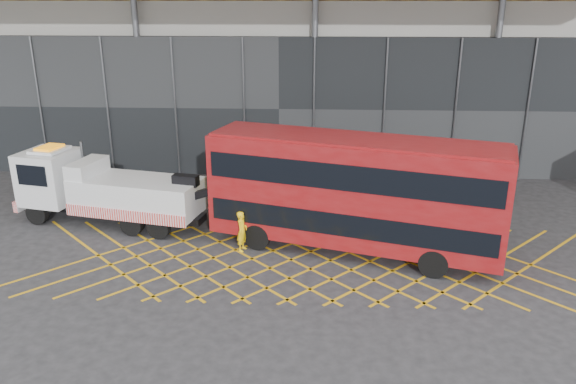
{
  "coord_description": "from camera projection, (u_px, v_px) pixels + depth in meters",
  "views": [
    {
      "loc": [
        4.08,
        -20.63,
        10.2
      ],
      "look_at": [
        3.0,
        1.5,
        2.4
      ],
      "focal_mm": 35.0,
      "sensor_mm": 36.0,
      "label": 1
    }
  ],
  "objects": [
    {
      "name": "ground_plane",
      "position": [
        213.0,
        258.0,
        23.0
      ],
      "size": [
        120.0,
        120.0,
        0.0
      ],
      "primitive_type": "plane",
      "color": "#272729"
    },
    {
      "name": "road_markings",
      "position": [
        311.0,
        260.0,
        22.82
      ],
      "size": [
        24.76,
        7.16,
        0.01
      ],
      "color": "gold",
      "rests_on": "ground_plane"
    },
    {
      "name": "construction_building",
      "position": [
        284.0,
        14.0,
        37.27
      ],
      "size": [
        55.0,
        23.97,
        18.0
      ],
      "color": "#989892",
      "rests_on": "ground_plane"
    },
    {
      "name": "recovery_truck",
      "position": [
        103.0,
        189.0,
        26.04
      ],
      "size": [
        10.39,
        4.33,
        3.61
      ],
      "rotation": [
        0.0,
        0.0,
        -0.22
      ],
      "color": "black",
      "rests_on": "ground_plane"
    },
    {
      "name": "bus_towed",
      "position": [
        354.0,
        190.0,
        22.8
      ],
      "size": [
        12.21,
        6.19,
        4.87
      ],
      "rotation": [
        0.0,
        0.0,
        -0.3
      ],
      "color": "maroon",
      "rests_on": "ground_plane"
    },
    {
      "name": "worker",
      "position": [
        242.0,
        231.0,
        23.44
      ],
      "size": [
        0.56,
        0.72,
        1.75
      ],
      "primitive_type": "imported",
      "rotation": [
        0.0,
        0.0,
        1.33
      ],
      "color": "yellow",
      "rests_on": "ground_plane"
    }
  ]
}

